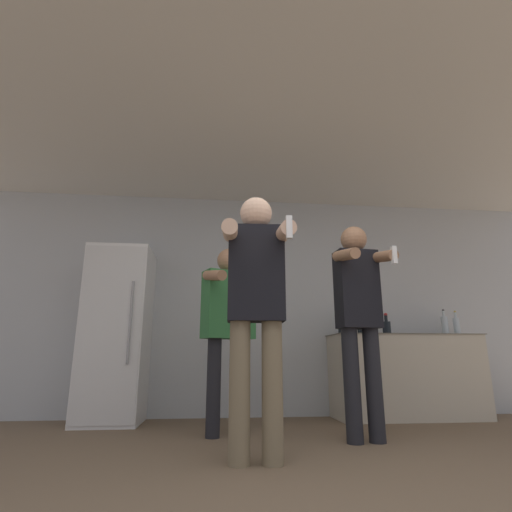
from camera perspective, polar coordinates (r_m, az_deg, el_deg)
wall_back at (r=4.77m, az=0.78°, el=-6.67°), size 7.00×0.06×2.55m
ceiling_slab at (r=3.81m, az=3.42°, el=16.36°), size 7.00×3.41×0.05m
refrigerator at (r=4.46m, az=-19.25°, el=-10.36°), size 0.62×0.69×1.77m
counter at (r=4.86m, az=20.62°, el=-15.73°), size 1.62×0.61×0.89m
bottle_dark_rum at (r=4.64m, az=12.19°, el=-9.43°), size 0.09×0.09×0.29m
bottle_amber_bourbon at (r=5.15m, az=25.37°, el=-8.92°), size 0.07×0.07×0.30m
bottle_red_label at (r=4.83m, az=18.15°, el=-9.58°), size 0.09×0.09×0.25m
bottle_green_wine at (r=4.71m, az=14.74°, el=-9.61°), size 0.08×0.08×0.25m
bottle_tall_gin at (r=5.23m, az=26.74°, el=-8.89°), size 0.07×0.07×0.28m
person_woman_foreground at (r=2.65m, az=0.03°, el=-6.00°), size 0.48×0.53×1.73m
person_man_side at (r=3.42m, az=14.48°, el=-7.50°), size 0.44×0.49×1.74m
person_spectator_back at (r=3.59m, az=-3.91°, el=-8.67°), size 0.62×0.58×1.61m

